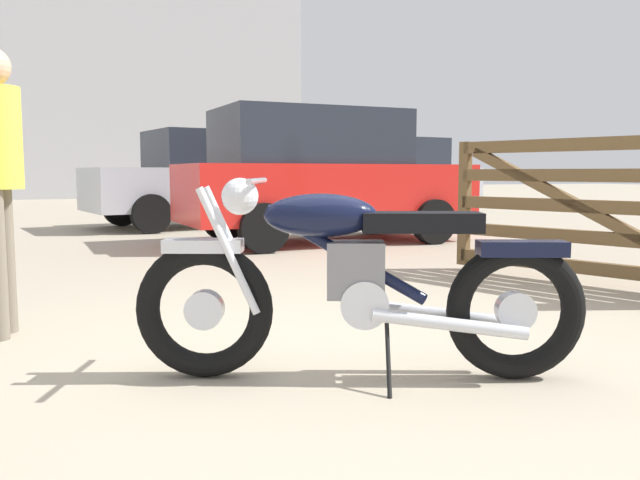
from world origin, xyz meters
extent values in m
plane|color=tan|center=(0.00, 0.00, 0.00)|extent=(80.00, 80.00, 0.00)
torus|color=black|center=(-0.76, -0.09, 0.32)|extent=(0.64, 0.34, 0.64)
cylinder|color=silver|center=(-0.76, -0.09, 0.32)|extent=(0.20, 0.14, 0.18)
torus|color=black|center=(0.58, -0.62, 0.32)|extent=(0.64, 0.34, 0.64)
cylinder|color=silver|center=(0.58, -0.62, 0.32)|extent=(0.20, 0.14, 0.18)
cube|color=silver|center=(-0.76, -0.09, 0.62)|extent=(0.38, 0.25, 0.06)
cube|color=black|center=(0.60, -0.63, 0.61)|extent=(0.42, 0.27, 0.07)
cylinder|color=silver|center=(-0.67, -0.20, 0.60)|extent=(0.28, 0.14, 0.58)
cylinder|color=silver|center=(-0.61, -0.06, 0.60)|extent=(0.28, 0.14, 0.58)
sphere|color=silver|center=(-0.60, -0.15, 0.85)|extent=(0.17, 0.17, 0.17)
cylinder|color=silver|center=(-0.52, -0.18, 0.92)|extent=(0.25, 0.59, 0.03)
cylinder|color=black|center=(-0.15, -0.33, 0.58)|extent=(0.72, 0.33, 0.47)
ellipsoid|color=black|center=(-0.26, -0.29, 0.76)|extent=(0.56, 0.40, 0.20)
cube|color=black|center=(0.17, -0.46, 0.73)|extent=(0.58, 0.38, 0.09)
cube|color=slate|center=(-0.11, -0.35, 0.51)|extent=(0.31, 0.26, 0.26)
cylinder|color=silver|center=(-0.07, -0.36, 0.36)|extent=(0.28, 0.27, 0.22)
cylinder|color=silver|center=(0.25, -0.59, 0.28)|extent=(0.67, 0.31, 0.14)
cylinder|color=silver|center=(0.32, -0.41, 0.28)|extent=(0.67, 0.31, 0.14)
cylinder|color=black|center=(-0.04, -0.55, 0.16)|extent=(0.11, 0.23, 0.33)
cube|color=brown|center=(2.27, 2.40, 0.65)|extent=(0.11, 0.12, 1.20)
cube|color=brown|center=(2.72, 1.29, 0.15)|extent=(0.99, 2.25, 0.11)
cube|color=brown|center=(2.72, 1.29, 0.41)|extent=(0.99, 2.25, 0.11)
cube|color=brown|center=(2.72, 1.29, 0.67)|extent=(0.99, 2.25, 0.11)
cube|color=brown|center=(2.72, 1.29, 0.93)|extent=(0.99, 2.25, 0.11)
cube|color=brown|center=(2.72, 1.29, 1.19)|extent=(0.99, 2.25, 0.11)
cube|color=brown|center=(2.72, 1.29, 0.65)|extent=(0.91, 2.06, 1.08)
cylinder|color=#706656|center=(-1.71, 1.18, 0.43)|extent=(0.12, 0.12, 0.86)
cylinder|color=tan|center=(-1.69, 1.28, 1.18)|extent=(0.08, 0.08, 0.55)
cylinder|color=black|center=(3.04, 6.13, 0.30)|extent=(0.61, 0.23, 0.60)
cylinder|color=black|center=(3.15, 4.50, 0.30)|extent=(0.61, 0.23, 0.60)
cylinder|color=black|center=(0.65, 5.96, 0.30)|extent=(0.61, 0.23, 0.60)
cylinder|color=black|center=(0.76, 4.33, 0.30)|extent=(0.61, 0.23, 0.60)
cube|color=red|center=(1.90, 5.23, 0.68)|extent=(4.01, 1.91, 0.76)
cube|color=#232833|center=(1.65, 5.21, 1.42)|extent=(2.50, 1.68, 0.72)
cylinder|color=black|center=(7.24, 12.23, 0.30)|extent=(0.62, 0.28, 0.60)
cylinder|color=black|center=(7.49, 10.61, 0.30)|extent=(0.62, 0.28, 0.60)
cylinder|color=black|center=(4.87, 11.85, 0.30)|extent=(0.62, 0.28, 0.60)
cylinder|color=black|center=(5.12, 10.23, 0.30)|extent=(0.62, 0.28, 0.60)
cube|color=#ADB2BC|center=(6.18, 11.23, 0.68)|extent=(4.11, 2.23, 0.76)
cube|color=#232833|center=(5.93, 11.19, 1.42)|extent=(2.61, 1.88, 0.72)
cylinder|color=black|center=(2.10, 9.57, 0.31)|extent=(0.65, 0.32, 0.62)
cylinder|color=black|center=(2.44, 7.88, 0.31)|extent=(0.65, 0.32, 0.62)
cylinder|color=black|center=(-0.55, 9.04, 0.31)|extent=(0.65, 0.32, 0.62)
cylinder|color=black|center=(-0.21, 7.35, 0.31)|extent=(0.65, 0.32, 0.62)
cube|color=#ADB2BC|center=(0.94, 8.46, 0.67)|extent=(4.46, 2.51, 0.72)
cube|color=#232833|center=(0.94, 8.46, 1.35)|extent=(2.27, 1.92, 0.64)
camera|label=1|loc=(-1.30, -3.06, 0.96)|focal=36.52mm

